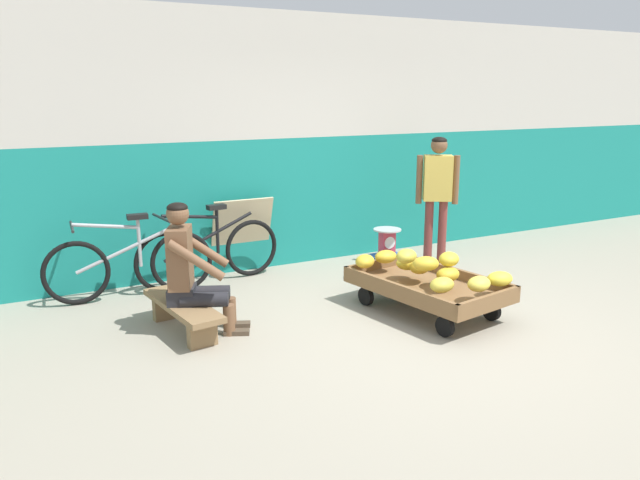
{
  "coord_description": "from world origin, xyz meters",
  "views": [
    {
      "loc": [
        -3.23,
        -3.95,
        2.04
      ],
      "look_at": [
        -0.73,
        0.77,
        0.75
      ],
      "focal_mm": 34.79,
      "sensor_mm": 36.0,
      "label": 1
    }
  ],
  "objects": [
    {
      "name": "back_wall",
      "position": [
        0.0,
        2.74,
        1.45
      ],
      "size": [
        16.0,
        0.3,
        2.91
      ],
      "color": "#19847A",
      "rests_on": "ground"
    },
    {
      "name": "bicycle_near_left",
      "position": [
        -2.12,
        2.2,
        0.35
      ],
      "size": [
        1.66,
        0.48,
        0.86
      ],
      "color": "black",
      "rests_on": "ground"
    },
    {
      "name": "plastic_crate",
      "position": [
        0.46,
        1.45,
        0.15
      ],
      "size": [
        0.36,
        0.28,
        0.3
      ],
      "color": "#234CA8",
      "rests_on": "ground"
    },
    {
      "name": "low_bench",
      "position": [
        -1.91,
        1.06,
        0.2
      ],
      "size": [
        0.44,
        1.13,
        0.27
      ],
      "color": "olive",
      "rests_on": "ground"
    },
    {
      "name": "customer_adult",
      "position": [
        1.3,
        1.69,
        0.95
      ],
      "size": [
        0.43,
        0.34,
        1.53
      ],
      "color": "brown",
      "rests_on": "ground"
    },
    {
      "name": "vendor_seated",
      "position": [
        -1.83,
        1.02,
        0.57
      ],
      "size": [
        0.74,
        0.63,
        1.14
      ],
      "color": "brown",
      "rests_on": "ground"
    },
    {
      "name": "banana_pile",
      "position": [
        0.21,
        0.41,
        0.46
      ],
      "size": [
        1.03,
        1.35,
        0.26
      ],
      "color": "gold",
      "rests_on": "banana_cart"
    },
    {
      "name": "banana_cart",
      "position": [
        0.25,
        0.47,
        0.24
      ],
      "size": [
        1.07,
        1.56,
        0.36
      ],
      "color": "brown",
      "rests_on": "ground"
    },
    {
      "name": "shopping_bag",
      "position": [
        0.67,
        0.96,
        0.12
      ],
      "size": [
        0.18,
        0.12,
        0.24
      ],
      "primitive_type": "cube",
      "color": "#3370B7",
      "rests_on": "ground"
    },
    {
      "name": "weighing_scale",
      "position": [
        0.46,
        1.45,
        0.45
      ],
      "size": [
        0.3,
        0.3,
        0.29
      ],
      "color": "#28282D",
      "rests_on": "plastic_crate"
    },
    {
      "name": "ground_plane",
      "position": [
        0.0,
        0.0,
        0.0
      ],
      "size": [
        80.0,
        80.0,
        0.0
      ],
      "primitive_type": "plane",
      "color": "gray"
    },
    {
      "name": "bicycle_far_left",
      "position": [
        -1.26,
        2.31,
        0.35
      ],
      "size": [
        1.65,
        0.48,
        0.86
      ],
      "color": "black",
      "rests_on": "ground"
    },
    {
      "name": "sign_board",
      "position": [
        -0.79,
        2.58,
        0.43
      ],
      "size": [
        0.7,
        0.29,
        0.87
      ],
      "color": "#C6B289",
      "rests_on": "ground"
    }
  ]
}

